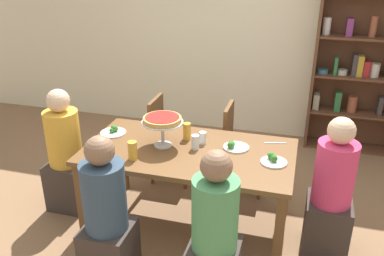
# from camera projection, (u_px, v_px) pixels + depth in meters

# --- Properties ---
(ground_plane) EXTENTS (12.00, 12.00, 0.00)m
(ground_plane) POSITION_uv_depth(u_px,v_px,m) (189.00, 224.00, 3.63)
(ground_plane) COLOR #846042
(rear_partition) EXTENTS (8.00, 0.12, 2.80)m
(rear_partition) POSITION_uv_depth(u_px,v_px,m) (239.00, 22.00, 5.00)
(rear_partition) COLOR beige
(rear_partition) RESTS_ON ground_plane
(dining_table) EXTENTS (1.69, 0.90, 0.74)m
(dining_table) POSITION_uv_depth(u_px,v_px,m) (189.00, 159.00, 3.37)
(dining_table) COLOR brown
(dining_table) RESTS_ON ground_plane
(bookshelf) EXTENTS (1.10, 0.30, 2.21)m
(bookshelf) POSITION_uv_depth(u_px,v_px,m) (365.00, 57.00, 4.59)
(bookshelf) COLOR brown
(bookshelf) RESTS_ON ground_plane
(diner_head_east) EXTENTS (0.34, 0.34, 1.15)m
(diner_head_east) POSITION_uv_depth(u_px,v_px,m) (331.00, 197.00, 3.15)
(diner_head_east) COLOR #382D28
(diner_head_east) RESTS_ON ground_plane
(diner_near_right) EXTENTS (0.34, 0.34, 1.15)m
(diner_near_right) POSITION_uv_depth(u_px,v_px,m) (214.00, 241.00, 2.69)
(diner_near_right) COLOR #382D28
(diner_near_right) RESTS_ON ground_plane
(diner_head_west) EXTENTS (0.34, 0.34, 1.15)m
(diner_head_west) POSITION_uv_depth(u_px,v_px,m) (66.00, 159.00, 3.72)
(diner_head_west) COLOR #382D28
(diner_head_west) RESTS_ON ground_plane
(diner_near_left) EXTENTS (0.34, 0.34, 1.15)m
(diner_near_left) POSITION_uv_depth(u_px,v_px,m) (107.00, 222.00, 2.87)
(diner_near_left) COLOR #382D28
(diner_near_left) RESTS_ON ground_plane
(chair_far_right) EXTENTS (0.40, 0.40, 0.87)m
(chair_far_right) POSITION_uv_depth(u_px,v_px,m) (239.00, 143.00, 4.02)
(chair_far_right) COLOR brown
(chair_far_right) RESTS_ON ground_plane
(chair_far_left) EXTENTS (0.40, 0.40, 0.87)m
(chair_far_left) POSITION_uv_depth(u_px,v_px,m) (167.00, 135.00, 4.19)
(chair_far_left) COLOR brown
(chair_far_left) RESTS_ON ground_plane
(deep_dish_pizza_stand) EXTENTS (0.34, 0.34, 0.26)m
(deep_dish_pizza_stand) POSITION_uv_depth(u_px,v_px,m) (162.00, 122.00, 3.31)
(deep_dish_pizza_stand) COLOR silver
(deep_dish_pizza_stand) RESTS_ON dining_table
(salad_plate_near_diner) EXTENTS (0.21, 0.21, 0.07)m
(salad_plate_near_diner) POSITION_uv_depth(u_px,v_px,m) (234.00, 146.00, 3.34)
(salad_plate_near_diner) COLOR white
(salad_plate_near_diner) RESTS_ON dining_table
(salad_plate_far_diner) EXTENTS (0.22, 0.22, 0.07)m
(salad_plate_far_diner) POSITION_uv_depth(u_px,v_px,m) (113.00, 131.00, 3.61)
(salad_plate_far_diner) COLOR white
(salad_plate_far_diner) RESTS_ON dining_table
(salad_plate_spare) EXTENTS (0.20, 0.20, 0.07)m
(salad_plate_spare) POSITION_uv_depth(u_px,v_px,m) (273.00, 160.00, 3.13)
(salad_plate_spare) COLOR white
(salad_plate_spare) RESTS_ON dining_table
(beer_glass_amber_tall) EXTENTS (0.07, 0.07, 0.15)m
(beer_glass_amber_tall) POSITION_uv_depth(u_px,v_px,m) (133.00, 150.00, 3.16)
(beer_glass_amber_tall) COLOR gold
(beer_glass_amber_tall) RESTS_ON dining_table
(beer_glass_amber_short) EXTENTS (0.07, 0.07, 0.15)m
(beer_glass_amber_short) POSITION_uv_depth(u_px,v_px,m) (187.00, 131.00, 3.49)
(beer_glass_amber_short) COLOR gold
(beer_glass_amber_short) RESTS_ON dining_table
(water_glass_clear_near) EXTENTS (0.06, 0.06, 0.10)m
(water_glass_clear_near) POSITION_uv_depth(u_px,v_px,m) (203.00, 138.00, 3.42)
(water_glass_clear_near) COLOR white
(water_glass_clear_near) RESTS_ON dining_table
(water_glass_clear_far) EXTENTS (0.06, 0.06, 0.12)m
(water_glass_clear_far) POSITION_uv_depth(u_px,v_px,m) (195.00, 142.00, 3.32)
(water_glass_clear_far) COLOR white
(water_glass_clear_far) RESTS_ON dining_table
(cutlery_fork_near) EXTENTS (0.18, 0.04, 0.00)m
(cutlery_fork_near) POSITION_uv_depth(u_px,v_px,m) (212.00, 170.00, 3.03)
(cutlery_fork_near) COLOR silver
(cutlery_fork_near) RESTS_ON dining_table
(cutlery_knife_near) EXTENTS (0.18, 0.06, 0.00)m
(cutlery_knife_near) POSITION_uv_depth(u_px,v_px,m) (275.00, 143.00, 3.44)
(cutlery_knife_near) COLOR silver
(cutlery_knife_near) RESTS_ON dining_table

